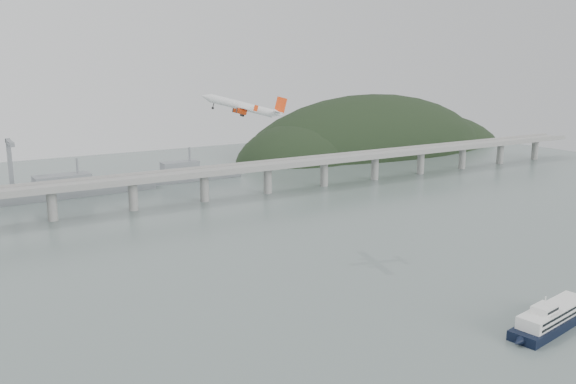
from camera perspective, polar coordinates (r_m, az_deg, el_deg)
ground at (r=250.12m, az=6.63°, el=-10.42°), size 900.00×900.00×0.00m
bridge at (r=414.39m, az=-10.55°, el=1.18°), size 800.00×22.00×23.90m
headland at (r=678.04m, az=8.61°, el=2.39°), size 365.00×155.00×156.00m
ferry at (r=247.71m, az=23.54°, el=-10.71°), size 74.03×21.88×14.02m
airliner at (r=281.29m, az=-4.14°, el=7.96°), size 39.03×36.20×13.22m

